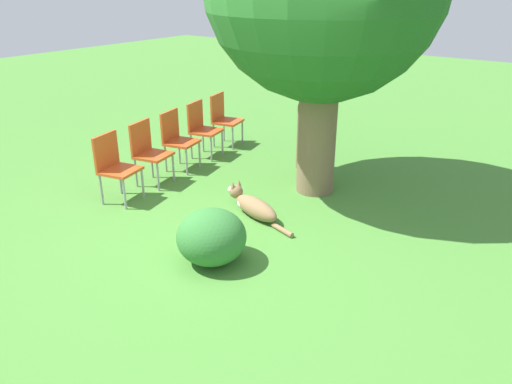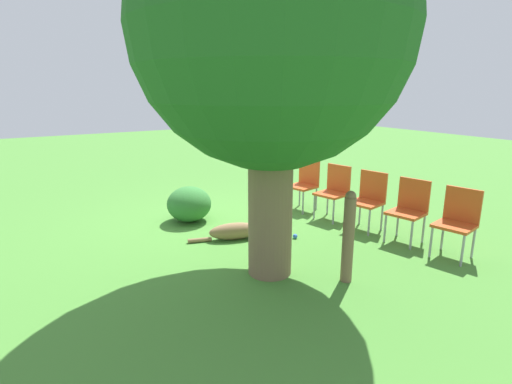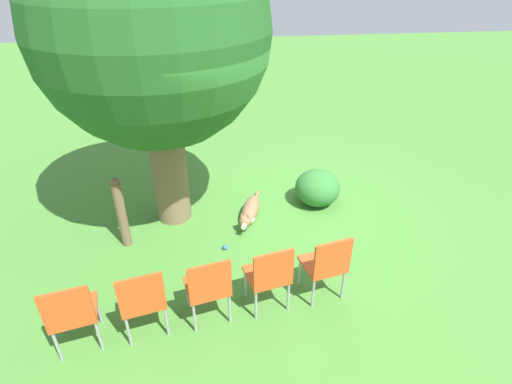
% 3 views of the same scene
% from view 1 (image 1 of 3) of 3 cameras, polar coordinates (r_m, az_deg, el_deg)
% --- Properties ---
extents(ground_plane, '(30.00, 30.00, 0.00)m').
position_cam_1_polar(ground_plane, '(5.84, -1.92, -3.92)').
color(ground_plane, '#478433').
extents(dog, '(1.19, 0.45, 0.34)m').
position_cam_1_polar(dog, '(6.05, -0.35, -1.60)').
color(dog, olive).
rests_on(dog, ground_plane).
extents(fence_post, '(0.13, 0.13, 1.04)m').
position_cam_1_polar(fence_post, '(7.48, 5.18, 6.54)').
color(fence_post, brown).
rests_on(fence_post, ground_plane).
extents(red_chair_0, '(0.50, 0.52, 0.88)m').
position_cam_1_polar(red_chair_0, '(6.58, -15.88, 3.13)').
color(red_chair_0, '#D14C1E').
rests_on(red_chair_0, ground_plane).
extents(red_chair_1, '(0.50, 0.52, 0.88)m').
position_cam_1_polar(red_chair_1, '(7.04, -12.24, 4.81)').
color(red_chair_1, '#D14C1E').
rests_on(red_chair_1, ground_plane).
extents(red_chair_2, '(0.50, 0.52, 0.88)m').
position_cam_1_polar(red_chair_2, '(7.53, -9.04, 6.27)').
color(red_chair_2, '#D14C1E').
rests_on(red_chair_2, ground_plane).
extents(red_chair_3, '(0.50, 0.52, 0.88)m').
position_cam_1_polar(red_chair_3, '(8.04, -6.23, 7.53)').
color(red_chair_3, '#D14C1E').
rests_on(red_chair_3, ground_plane).
extents(red_chair_4, '(0.50, 0.52, 0.88)m').
position_cam_1_polar(red_chair_4, '(8.58, -3.75, 8.62)').
color(red_chair_4, '#D14C1E').
rests_on(red_chair_4, ground_plane).
extents(tennis_ball, '(0.07, 0.07, 0.07)m').
position_cam_1_polar(tennis_ball, '(6.77, -2.93, 0.35)').
color(tennis_ball, blue).
rests_on(tennis_ball, ground_plane).
extents(low_shrub, '(0.71, 0.71, 0.56)m').
position_cam_1_polar(low_shrub, '(5.04, -5.11, -5.13)').
color(low_shrub, '#337533').
rests_on(low_shrub, ground_plane).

